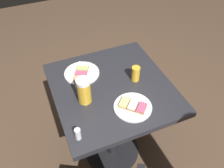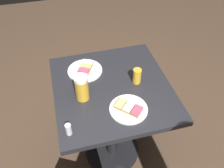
{
  "view_description": "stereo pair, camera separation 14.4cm",
  "coord_description": "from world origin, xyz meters",
  "px_view_note": "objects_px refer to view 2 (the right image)",
  "views": [
    {
      "loc": [
        -0.4,
        -0.95,
        1.79
      ],
      "look_at": [
        0.0,
        0.0,
        0.78
      ],
      "focal_mm": 37.93,
      "sensor_mm": 36.0,
      "label": 1
    },
    {
      "loc": [
        -0.26,
        -0.99,
        1.79
      ],
      "look_at": [
        0.0,
        0.0,
        0.78
      ],
      "focal_mm": 37.93,
      "sensor_mm": 36.0,
      "label": 2
    }
  ],
  "objects_px": {
    "plate_near": "(129,109)",
    "plate_far": "(85,70)",
    "beer_glass_small": "(137,76)",
    "salt_shaker": "(69,129)",
    "beer_mug": "(81,87)"
  },
  "relations": [
    {
      "from": "plate_near",
      "to": "beer_mug",
      "type": "bearing_deg",
      "value": 145.39
    },
    {
      "from": "plate_far",
      "to": "salt_shaker",
      "type": "xyz_separation_m",
      "value": [
        -0.16,
        -0.46,
        0.03
      ]
    },
    {
      "from": "beer_glass_small",
      "to": "salt_shaker",
      "type": "xyz_separation_m",
      "value": [
        -0.46,
        -0.28,
        -0.01
      ]
    },
    {
      "from": "beer_mug",
      "to": "salt_shaker",
      "type": "distance_m",
      "value": 0.26
    },
    {
      "from": "plate_near",
      "to": "beer_glass_small",
      "type": "xyz_separation_m",
      "value": [
        0.12,
        0.21,
        0.04
      ]
    },
    {
      "from": "plate_far",
      "to": "beer_mug",
      "type": "height_order",
      "value": "beer_mug"
    },
    {
      "from": "beer_glass_small",
      "to": "salt_shaker",
      "type": "bearing_deg",
      "value": -148.61
    },
    {
      "from": "beer_mug",
      "to": "salt_shaker",
      "type": "relative_size",
      "value": 2.29
    },
    {
      "from": "beer_mug",
      "to": "salt_shaker",
      "type": "height_order",
      "value": "beer_mug"
    },
    {
      "from": "plate_near",
      "to": "plate_far",
      "type": "relative_size",
      "value": 0.95
    },
    {
      "from": "beer_glass_small",
      "to": "salt_shaker",
      "type": "relative_size",
      "value": 1.4
    },
    {
      "from": "plate_far",
      "to": "salt_shaker",
      "type": "bearing_deg",
      "value": -109.5
    },
    {
      "from": "plate_near",
      "to": "salt_shaker",
      "type": "bearing_deg",
      "value": -167.93
    },
    {
      "from": "salt_shaker",
      "to": "plate_far",
      "type": "bearing_deg",
      "value": 70.5
    },
    {
      "from": "beer_mug",
      "to": "beer_glass_small",
      "type": "xyz_separation_m",
      "value": [
        0.35,
        0.04,
        -0.03
      ]
    }
  ]
}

